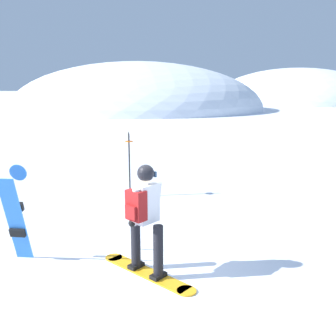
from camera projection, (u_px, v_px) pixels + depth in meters
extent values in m
plane|color=white|center=(146.00, 270.00, 5.90)|extent=(300.00, 300.00, 0.00)
ellipsoid|color=white|center=(137.00, 109.00, 43.79)|extent=(28.69, 25.82, 10.75)
ellipsoid|color=white|center=(295.00, 103.00, 58.60)|extent=(26.06, 23.45, 10.62)
cube|color=orange|center=(147.00, 273.00, 5.77)|extent=(1.44, 1.12, 0.02)
cylinder|color=orange|center=(114.00, 258.00, 6.28)|extent=(0.28, 0.28, 0.02)
cylinder|color=orange|center=(187.00, 291.00, 5.27)|extent=(0.28, 0.28, 0.02)
cube|color=black|center=(136.00, 265.00, 5.92)|extent=(0.26, 0.29, 0.06)
cube|color=black|center=(158.00, 276.00, 5.61)|extent=(0.26, 0.29, 0.06)
cylinder|color=black|center=(136.00, 243.00, 5.84)|extent=(0.15, 0.15, 0.82)
cylinder|color=black|center=(158.00, 252.00, 5.53)|extent=(0.15, 0.15, 0.82)
cube|color=silver|center=(146.00, 203.00, 5.53)|extent=(0.39, 0.42, 0.58)
cylinder|color=silver|center=(135.00, 207.00, 5.36)|extent=(0.20, 0.18, 0.57)
cylinder|color=silver|center=(157.00, 200.00, 5.70)|extent=(0.20, 0.18, 0.57)
sphere|color=black|center=(132.00, 223.00, 5.43)|extent=(0.11, 0.11, 0.11)
sphere|color=black|center=(156.00, 214.00, 5.79)|extent=(0.11, 0.11, 0.11)
cube|color=maroon|center=(136.00, 205.00, 5.38)|extent=(0.33, 0.31, 0.44)
cube|color=maroon|center=(131.00, 212.00, 5.32)|extent=(0.20, 0.16, 0.20)
sphere|color=beige|center=(146.00, 175.00, 5.44)|extent=(0.21, 0.21, 0.21)
sphere|color=black|center=(146.00, 173.00, 5.43)|extent=(0.25, 0.25, 0.25)
cube|color=navy|center=(152.00, 174.00, 5.53)|extent=(0.16, 0.12, 0.08)
cube|color=blue|center=(16.00, 220.00, 5.98)|extent=(0.28, 0.44, 1.47)
cylinder|color=blue|center=(18.00, 173.00, 6.02)|extent=(0.28, 0.10, 0.28)
cube|color=black|center=(15.00, 206.00, 5.96)|extent=(0.25, 0.11, 0.15)
cube|color=black|center=(18.00, 232.00, 6.05)|extent=(0.25, 0.11, 0.15)
cylinder|color=black|center=(129.00, 166.00, 9.56)|extent=(0.04, 0.04, 1.62)
cylinder|color=orange|center=(129.00, 141.00, 9.42)|extent=(0.20, 0.20, 0.02)
cone|color=black|center=(129.00, 133.00, 9.37)|extent=(0.04, 0.04, 0.08)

